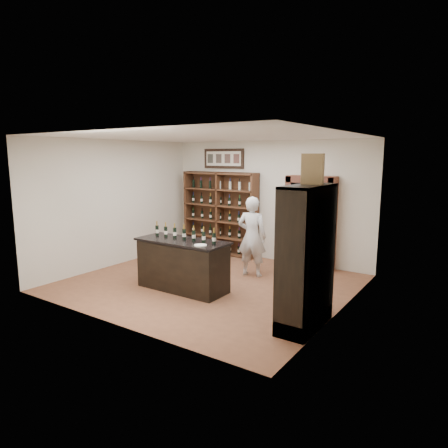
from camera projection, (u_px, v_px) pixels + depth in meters
The scene contains 21 objects.
floor at pixel (209, 283), 8.32m from camera, with size 5.50×5.50×0.00m, color brown.
ceiling at pixel (208, 136), 7.82m from camera, with size 5.50×5.50×0.00m, color white.
wall_back at pixel (267, 201), 10.11m from camera, with size 5.50×0.04×3.00m, color beige.
wall_left at pixel (116, 203), 9.59m from camera, with size 0.04×5.00×3.00m, color beige.
wall_right at pixel (343, 225), 6.55m from camera, with size 0.04×5.00×3.00m, color beige.
wine_shelf at pixel (221, 213), 10.76m from camera, with size 2.20×0.38×2.20m.
framed_picture at pixel (224, 159), 10.63m from camera, with size 1.25×0.04×0.52m, color black.
arched_doorway at pixel (310, 220), 9.34m from camera, with size 1.17×0.35×2.17m.
emergency_light at pixel (314, 166), 9.21m from camera, with size 0.30×0.10×0.10m, color white.
tasting_counter at pixel (183, 265), 7.86m from camera, with size 1.88×0.78×1.00m.
counter_bottle_0 at pixel (157, 230), 8.20m from camera, with size 0.07×0.07×0.30m.
counter_bottle_1 at pixel (166, 232), 8.07m from camera, with size 0.07×0.07×0.30m.
counter_bottle_2 at pixel (175, 233), 7.94m from camera, with size 0.07×0.07×0.30m.
counter_bottle_3 at pixel (184, 234), 7.81m from camera, with size 0.07×0.07×0.30m.
counter_bottle_4 at pixel (194, 235), 7.67m from camera, with size 0.07×0.07×0.30m.
counter_bottle_5 at pixel (204, 237), 7.54m from camera, with size 0.07×0.07×0.30m.
counter_bottle_6 at pixel (214, 238), 7.41m from camera, with size 0.07×0.07×0.30m.
side_cabinet at pixel (308, 280), 6.07m from camera, with size 0.48×1.20×2.20m.
shopkeeper at pixel (252, 237), 8.71m from camera, with size 0.64×0.42×1.76m, color silver.
plate at pixel (200, 245), 7.27m from camera, with size 0.24×0.24×0.02m, color silver.
wine_crate at pixel (313, 169), 5.91m from camera, with size 0.32×0.13×0.45m, color tan.
Camera 1 is at (4.74, -6.45, 2.62)m, focal length 32.00 mm.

